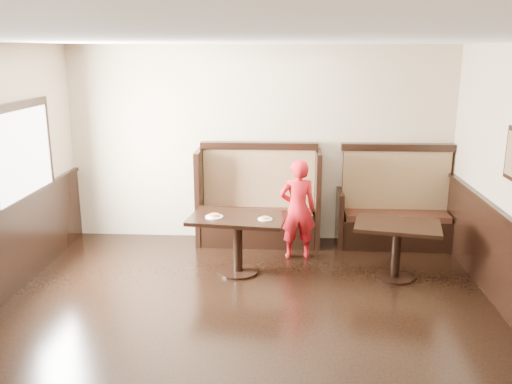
# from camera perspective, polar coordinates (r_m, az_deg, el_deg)

# --- Properties ---
(ground) EXTENTS (7.00, 7.00, 0.00)m
(ground) POSITION_cam_1_polar(r_m,az_deg,el_deg) (5.02, -1.87, -18.19)
(ground) COLOR black
(ground) RESTS_ON ground
(room_shell) EXTENTS (7.00, 7.00, 7.00)m
(room_shell) POSITION_cam_1_polar(r_m,az_deg,el_deg) (4.97, -5.11, -9.76)
(room_shell) COLOR tan
(room_shell) RESTS_ON ground
(booth_main) EXTENTS (1.75, 0.72, 1.45)m
(booth_main) POSITION_cam_1_polar(r_m,az_deg,el_deg) (7.81, 0.27, -1.59)
(booth_main) COLOR black
(booth_main) RESTS_ON ground
(booth_neighbor) EXTENTS (1.65, 0.72, 1.45)m
(booth_neighbor) POSITION_cam_1_polar(r_m,az_deg,el_deg) (7.97, 14.42, -2.09)
(booth_neighbor) COLOR black
(booth_neighbor) RESTS_ON ground
(table_main) EXTENTS (1.24, 0.86, 0.74)m
(table_main) POSITION_cam_1_polar(r_m,az_deg,el_deg) (6.72, -1.94, -3.98)
(table_main) COLOR black
(table_main) RESTS_ON ground
(table_neighbor) EXTENTS (1.11, 0.84, 0.70)m
(table_neighbor) POSITION_cam_1_polar(r_m,az_deg,el_deg) (6.79, 14.61, -4.69)
(table_neighbor) COLOR black
(table_neighbor) RESTS_ON ground
(child) EXTENTS (0.53, 0.39, 1.35)m
(child) POSITION_cam_1_polar(r_m,az_deg,el_deg) (7.21, 4.39, -1.82)
(child) COLOR red
(child) RESTS_ON ground
(pizza_plate_left) EXTENTS (0.22, 0.22, 0.04)m
(pizza_plate_left) POSITION_cam_1_polar(r_m,az_deg,el_deg) (6.64, -4.42, -2.53)
(pizza_plate_left) COLOR white
(pizza_plate_left) RESTS_ON table_main
(pizza_plate_right) EXTENTS (0.18, 0.18, 0.03)m
(pizza_plate_right) POSITION_cam_1_polar(r_m,az_deg,el_deg) (6.54, 0.97, -2.80)
(pizza_plate_right) COLOR white
(pizza_plate_right) RESTS_ON table_main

